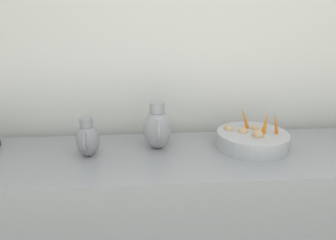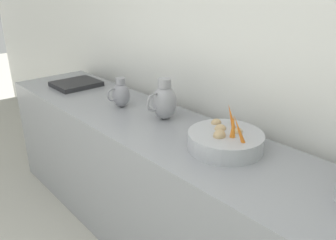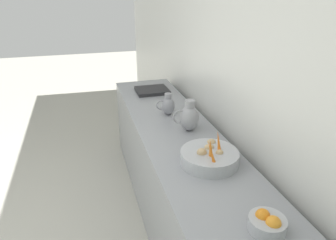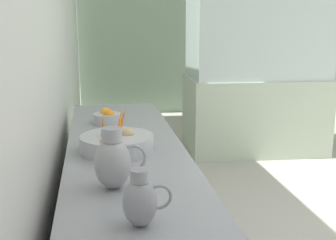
{
  "view_description": "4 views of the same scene",
  "coord_description": "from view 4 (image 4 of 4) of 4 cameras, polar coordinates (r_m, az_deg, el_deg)",
  "views": [
    {
      "loc": [
        -0.05,
        -0.47,
        1.53
      ],
      "look_at": [
        -1.51,
        -0.35,
        1.06
      ],
      "focal_mm": 33.63,
      "sensor_mm": 36.0,
      "label": 1
    },
    {
      "loc": [
        -0.35,
        1.06,
        1.64
      ],
      "look_at": [
        -1.36,
        -0.07,
        1.02
      ],
      "focal_mm": 36.11,
      "sensor_mm": 36.0,
      "label": 2
    },
    {
      "loc": [
        -0.85,
        1.7,
        1.94
      ],
      "look_at": [
        -1.47,
        -0.46,
        0.94
      ],
      "focal_mm": 32.95,
      "sensor_mm": 36.0,
      "label": 3
    },
    {
      "loc": [
        -1.68,
        -2.15,
        1.56
      ],
      "look_at": [
        -1.35,
        -0.14,
        1.08
      ],
      "focal_mm": 48.74,
      "sensor_mm": 36.0,
      "label": 4
    }
  ],
  "objects": [
    {
      "name": "metal_pitcher_short",
      "position": [
        1.54,
        -3.45,
        -10.03
      ],
      "size": [
        0.17,
        0.12,
        0.2
      ],
      "color": "gray",
      "rests_on": "prep_counter"
    },
    {
      "name": "metal_pitcher_tall",
      "position": [
        1.86,
        -6.84,
        -5.16
      ],
      "size": [
        0.21,
        0.15,
        0.25
      ],
      "color": "#939399",
      "rests_on": "prep_counter"
    },
    {
      "name": "orange_bowl",
      "position": [
        2.97,
        -7.59,
        0.33
      ],
      "size": [
        0.18,
        0.18,
        0.1
      ],
      "color": "#ADAFB5",
      "rests_on": "prep_counter"
    },
    {
      "name": "vegetable_colander",
      "position": [
        2.36,
        -6.43,
        -2.86
      ],
      "size": [
        0.38,
        0.38,
        0.22
      ],
      "color": "#ADAFB5",
      "rests_on": "prep_counter"
    },
    {
      "name": "back_wall_green",
      "position": [
        8.12,
        18.91,
        12.05
      ],
      "size": [
        8.0,
        0.1,
        3.0
      ],
      "primitive_type": "cube",
      "color": "#99B799",
      "rests_on": "ground_plane"
    },
    {
      "name": "tile_wall_left",
      "position": [
        2.44,
        -15.87,
        11.32
      ],
      "size": [
        0.1,
        8.97,
        3.0
      ],
      "primitive_type": "cube",
      "color": "silver",
      "rests_on": "ground_plane"
    },
    {
      "name": "glass_block_booth",
      "position": [
        5.31,
        10.91,
        7.4
      ],
      "size": [
        1.66,
        1.07,
        2.12
      ],
      "color": "#B7C6AD",
      "rests_on": "ground_plane"
    }
  ]
}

